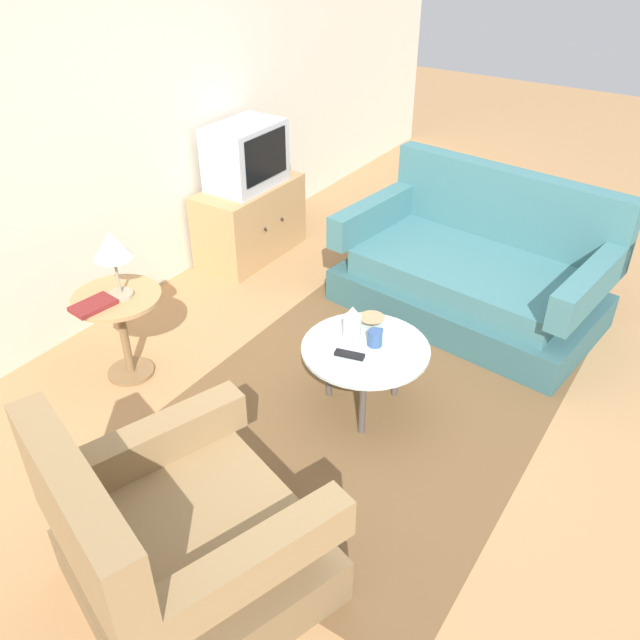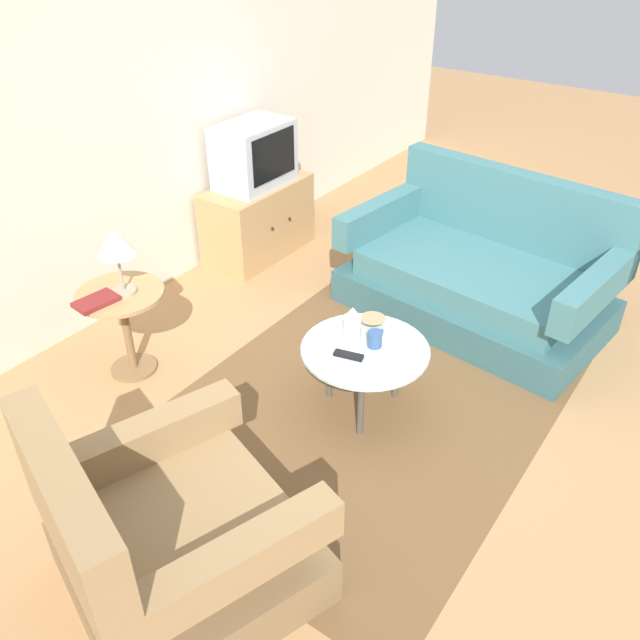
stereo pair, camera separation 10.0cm
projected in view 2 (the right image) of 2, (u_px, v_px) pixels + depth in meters
name	position (u px, v px, depth m)	size (l,w,h in m)	color
ground_plane	(395.00, 411.00, 3.79)	(16.00, 16.00, 0.00)	#AD7F51
back_wall	(100.00, 112.00, 4.12)	(9.00, 0.12, 2.70)	beige
area_rug	(362.00, 406.00, 3.82)	(2.55, 1.92, 0.00)	brown
armchair	(171.00, 541.00, 2.67)	(1.18, 1.18, 0.94)	brown
couch	(480.00, 275.00, 4.52)	(1.19, 1.84, 0.94)	#325C60
coffee_table	(365.00, 354.00, 3.61)	(0.71, 0.71, 0.42)	#B2C6C1
side_table	(124.00, 315.00, 3.90)	(0.51, 0.51, 0.56)	tan
tv_stand	(258.00, 220.00, 5.28)	(0.91, 0.48, 0.59)	tan
television	(254.00, 155.00, 4.98)	(0.60, 0.40, 0.48)	#B7B7BC
table_lamp	(115.00, 245.00, 3.64)	(0.22, 0.22, 0.41)	#9E937A
vase	(352.00, 325.00, 3.60)	(0.10, 0.10, 0.22)	white
mug	(375.00, 339.00, 3.59)	(0.13, 0.08, 0.09)	#335184
bowl	(373.00, 322.00, 3.76)	(0.15, 0.15, 0.06)	tan
tv_remote_dark	(349.00, 355.00, 3.52)	(0.08, 0.17, 0.02)	black
book	(96.00, 301.00, 3.70)	(0.25, 0.17, 0.03)	maroon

